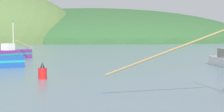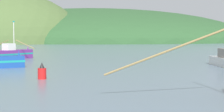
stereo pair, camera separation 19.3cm
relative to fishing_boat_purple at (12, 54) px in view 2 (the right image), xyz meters
The scene contains 3 objects.
hill_mid_right 170.22m from the fishing_boat_purple, 87.30° to the left, with size 200.02×160.02×41.33m, color #2D562D.
fishing_boat_purple is the anchor object (origin of this frame).
channel_buoy 26.64m from the fishing_boat_purple, 70.10° to the right, with size 0.70×0.70×1.41m.
Camera 2 is at (-5.78, -8.66, 3.60)m, focal length 54.92 mm.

